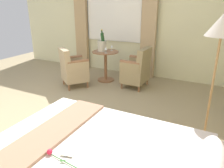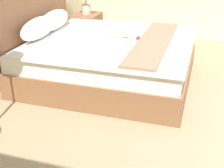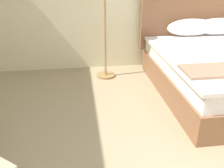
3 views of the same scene
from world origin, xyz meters
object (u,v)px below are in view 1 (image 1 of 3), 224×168
(side_table_round, at_px, (106,64))
(champagne_bucket, at_px, (102,45))
(wine_glass_near_bucket, at_px, (106,49))
(armchair_facing_bed, at_px, (73,69))
(floor_lamp_brass, at_px, (221,36))
(wine_glass_near_edge, at_px, (112,47))
(armchair_by_window, at_px, (137,70))

(side_table_round, bearing_deg, champagne_bucket, -69.89)
(wine_glass_near_bucket, height_order, armchair_facing_bed, armchair_facing_bed)
(armchair_facing_bed, bearing_deg, side_table_round, 146.42)
(champagne_bucket, bearing_deg, armchair_facing_bed, -30.23)
(floor_lamp_brass, height_order, champagne_bucket, floor_lamp_brass)
(side_table_round, bearing_deg, armchair_facing_bed, -33.58)
(wine_glass_near_edge, bearing_deg, armchair_by_window, 73.45)
(armchair_facing_bed, bearing_deg, champagne_bucket, 149.77)
(champagne_bucket, height_order, armchair_facing_bed, champagne_bucket)
(wine_glass_near_bucket, distance_m, wine_glass_near_edge, 0.31)
(wine_glass_near_bucket, bearing_deg, floor_lamp_brass, 56.84)
(champagne_bucket, height_order, wine_glass_near_bucket, champagne_bucket)
(side_table_round, relative_size, armchair_by_window, 0.81)
(champagne_bucket, xyz_separation_m, wine_glass_near_bucket, (0.14, 0.17, -0.05))
(wine_glass_near_bucket, bearing_deg, armchair_by_window, 97.48)
(wine_glass_near_edge, bearing_deg, champagne_bucket, -42.09)
(floor_lamp_brass, relative_size, champagne_bucket, 3.34)
(floor_lamp_brass, bearing_deg, champagne_bucket, -123.58)
(side_table_round, bearing_deg, wine_glass_near_bucket, 32.06)
(champagne_bucket, bearing_deg, floor_lamp_brass, 56.42)
(floor_lamp_brass, xyz_separation_m, wine_glass_near_edge, (-1.80, -2.29, -0.62))
(side_table_round, xyz_separation_m, wine_glass_near_bucket, (0.16, 0.10, 0.40))
(armchair_by_window, relative_size, armchair_facing_bed, 1.02)
(wine_glass_near_edge, xyz_separation_m, armchair_by_window, (0.22, 0.73, -0.40))
(side_table_round, height_order, armchair_by_window, armchair_by_window)
(side_table_round, height_order, champagne_bucket, champagne_bucket)
(floor_lamp_brass, distance_m, champagne_bucket, 2.99)
(wine_glass_near_edge, xyz_separation_m, armchair_facing_bed, (0.83, -0.54, -0.40))
(wine_glass_near_bucket, xyz_separation_m, wine_glass_near_edge, (-0.31, -0.02, -0.01))
(armchair_facing_bed, bearing_deg, armchair_by_window, 115.59)
(armchair_by_window, bearing_deg, wine_glass_near_bucket, -82.52)
(wine_glass_near_edge, relative_size, armchair_by_window, 0.15)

